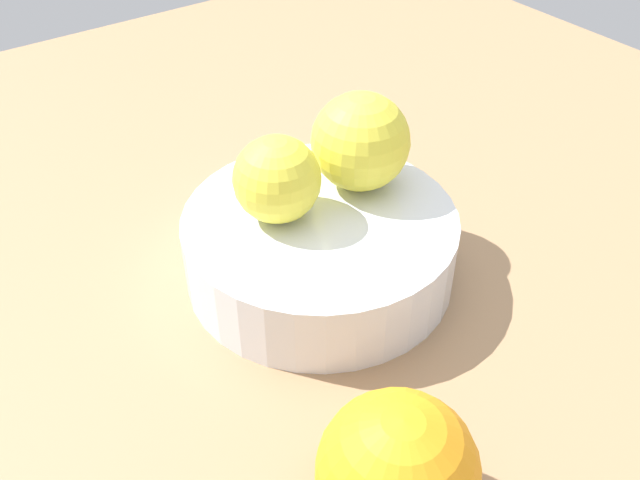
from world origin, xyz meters
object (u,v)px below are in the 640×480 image
Objects in this scene: fruit_bowl at (320,247)px; orange_in_bowl_0 at (360,142)px; orange_in_bowl_1 at (277,179)px; orange_loose_0 at (397,471)px.

orange_in_bowl_0 reaches higher than fruit_bowl.
orange_in_bowl_1 is at bearing -39.15° from fruit_bowl.
orange_loose_0 is (8.47, 18.41, 1.65)cm from fruit_bowl.
fruit_bowl is 6.64cm from orange_in_bowl_1.
orange_loose_0 reaches higher than fruit_bowl.
orange_in_bowl_0 is (-4.87, -1.68, 6.50)cm from fruit_bowl.
fruit_bowl is 2.36× the size of orange_loose_0.
orange_loose_0 is (13.35, 20.10, -4.84)cm from orange_in_bowl_0.
orange_in_bowl_1 is 21.64cm from orange_loose_0.
orange_in_bowl_1 is (7.18, -0.20, -0.56)cm from orange_in_bowl_0.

